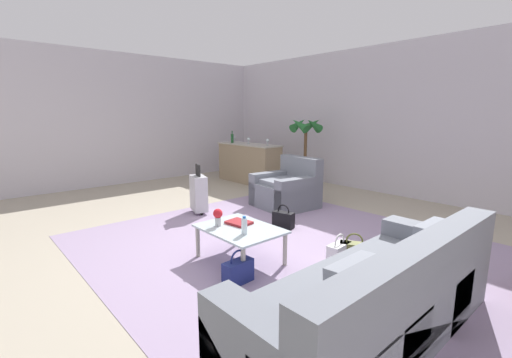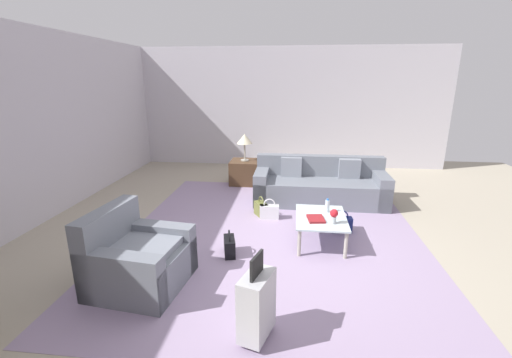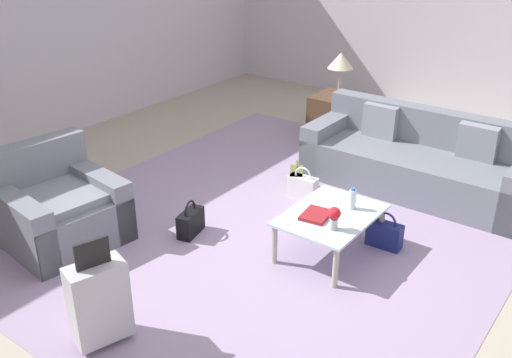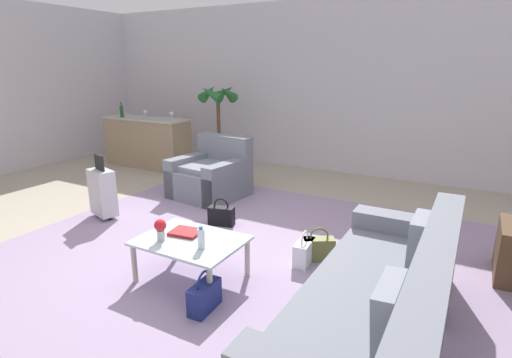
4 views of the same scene
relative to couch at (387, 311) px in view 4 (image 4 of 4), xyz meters
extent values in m
plane|color=#A89E89|center=(-2.19, 0.60, -0.30)|extent=(12.00, 12.00, 0.00)
cube|color=silver|center=(-2.19, 4.66, 1.25)|extent=(10.24, 0.12, 3.10)
cube|color=#9984A3|center=(-1.59, 0.80, -0.29)|extent=(5.20, 4.40, 0.01)
cube|color=slate|center=(-0.09, 0.00, -0.07)|extent=(0.92, 2.46, 0.45)
cube|color=slate|center=(0.26, 0.00, 0.13)|extent=(0.22, 2.46, 0.85)
cube|color=slate|center=(-0.09, 1.11, 0.01)|extent=(0.92, 0.24, 0.61)
cube|color=gray|center=(0.10, -0.55, 0.33)|extent=(0.15, 0.40, 0.41)
cube|color=gray|center=(0.10, 0.55, 0.33)|extent=(0.12, 0.40, 0.40)
cube|color=slate|center=(-3.09, 2.20, -0.08)|extent=(1.08, 1.06, 0.44)
cube|color=slate|center=(-3.05, 2.57, 0.15)|extent=(0.99, 0.32, 0.90)
cube|color=slate|center=(-2.71, 2.15, 0.00)|extent=(0.31, 0.97, 0.60)
cube|color=slate|center=(-3.48, 2.25, 0.00)|extent=(0.31, 0.97, 0.60)
cube|color=gray|center=(-3.10, 2.15, 0.18)|extent=(0.81, 0.78, 0.08)
cube|color=silver|center=(-1.79, 0.10, 0.10)|extent=(0.95, 0.71, 0.02)
cylinder|color=#ADA899|center=(-2.22, 0.40, -0.11)|extent=(0.05, 0.05, 0.38)
cylinder|color=#ADA899|center=(-1.37, 0.40, -0.11)|extent=(0.05, 0.05, 0.38)
cylinder|color=#ADA899|center=(-2.22, -0.20, -0.11)|extent=(0.05, 0.05, 0.38)
cylinder|color=#ADA899|center=(-1.37, -0.20, -0.11)|extent=(0.05, 0.05, 0.38)
cylinder|color=silver|center=(-1.59, 0.00, 0.20)|extent=(0.06, 0.06, 0.18)
cylinder|color=#2D6BBC|center=(-1.59, 0.00, 0.30)|extent=(0.04, 0.04, 0.02)
cube|color=maroon|center=(-1.91, 0.18, 0.12)|extent=(0.31, 0.26, 0.03)
cylinder|color=#B2B7BC|center=(-2.01, -0.05, 0.16)|extent=(0.07, 0.07, 0.10)
sphere|color=red|center=(-2.01, -0.05, 0.26)|extent=(0.11, 0.11, 0.11)
cube|color=#937F60|center=(-5.29, 3.20, 0.18)|extent=(1.78, 0.55, 0.96)
cube|color=#ADA899|center=(-5.29, 3.20, 0.65)|extent=(1.82, 0.59, 0.03)
cylinder|color=silver|center=(-5.92, 3.22, 0.67)|extent=(0.07, 0.07, 0.01)
cylinder|color=silver|center=(-5.92, 3.22, 0.71)|extent=(0.01, 0.01, 0.08)
sphere|color=silver|center=(-5.92, 3.22, 0.78)|extent=(0.08, 0.08, 0.08)
cylinder|color=silver|center=(-5.29, 3.19, 0.67)|extent=(0.07, 0.07, 0.01)
cylinder|color=silver|center=(-5.29, 3.19, 0.71)|extent=(0.01, 0.01, 0.08)
sphere|color=silver|center=(-5.29, 3.19, 0.78)|extent=(0.08, 0.08, 0.08)
cylinder|color=silver|center=(-4.67, 3.24, 0.67)|extent=(0.07, 0.07, 0.01)
cylinder|color=silver|center=(-4.67, 3.24, 0.71)|extent=(0.01, 0.01, 0.08)
sphere|color=silver|center=(-4.67, 3.24, 0.78)|extent=(0.08, 0.08, 0.08)
cylinder|color=#194C23|center=(-5.82, 3.09, 0.77)|extent=(0.07, 0.07, 0.22)
cylinder|color=#194C23|center=(-5.82, 3.09, 0.92)|extent=(0.03, 0.03, 0.08)
cube|color=#B7B7BC|center=(-3.79, 0.80, 0.05)|extent=(0.45, 0.33, 0.60)
cube|color=black|center=(-3.79, 0.80, 0.45)|extent=(0.24, 0.09, 0.20)
cylinder|color=black|center=(-3.93, 0.84, -0.27)|extent=(0.03, 0.05, 0.05)
cylinder|color=black|center=(-3.66, 0.76, -0.27)|extent=(0.03, 0.05, 0.05)
cube|color=white|center=(-0.99, 0.90, -0.18)|extent=(0.16, 0.33, 0.24)
torus|color=white|center=(-0.99, 0.90, -0.04)|extent=(0.03, 0.20, 0.20)
cube|color=navy|center=(-1.39, -0.25, -0.18)|extent=(0.16, 0.33, 0.24)
torus|color=navy|center=(-1.39, -0.25, -0.04)|extent=(0.03, 0.20, 0.20)
cube|color=olive|center=(-0.89, 1.04, -0.18)|extent=(0.35, 0.29, 0.24)
torus|color=olive|center=(-0.89, 1.04, -0.04)|extent=(0.18, 0.12, 0.20)
cube|color=black|center=(-2.29, 1.33, -0.18)|extent=(0.34, 0.21, 0.24)
torus|color=black|center=(-2.29, 1.33, -0.04)|extent=(0.19, 0.07, 0.20)
cylinder|color=#BCB299|center=(-3.99, 3.80, -0.13)|extent=(0.48, 0.48, 0.34)
cylinder|color=brown|center=(-3.99, 3.80, 0.54)|extent=(0.07, 0.07, 0.99)
cone|color=#23662D|center=(-3.77, 3.80, 1.16)|extent=(0.20, 0.49, 0.38)
cone|color=#23662D|center=(-3.99, 4.02, 1.16)|extent=(0.49, 0.20, 0.38)
cone|color=#23662D|center=(-4.21, 3.80, 1.16)|extent=(0.20, 0.49, 0.38)
cone|color=#23662D|center=(-3.99, 3.58, 1.16)|extent=(0.49, 0.20, 0.38)
camera|label=1|loc=(1.13, -2.24, 1.39)|focal=24.00mm
camera|label=2|loc=(-6.38, 0.51, 1.99)|focal=24.00mm
camera|label=3|loc=(-5.73, -2.01, 2.52)|focal=40.00mm
camera|label=4|loc=(0.38, -2.56, 1.65)|focal=28.00mm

